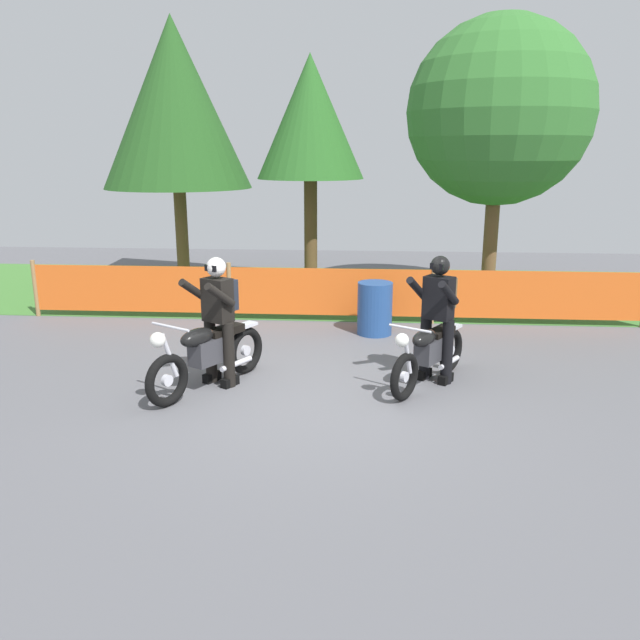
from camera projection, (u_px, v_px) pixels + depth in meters
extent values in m
cube|color=#5B5B60|center=(313.00, 396.00, 8.02)|extent=(24.00, 24.00, 0.02)
cube|color=#427A33|center=(337.00, 290.00, 14.04)|extent=(24.00, 5.33, 0.01)
cylinder|color=#997547|center=(35.00, 288.00, 11.73)|extent=(0.08, 0.08, 1.05)
cylinder|color=#997547|center=(230.00, 291.00, 11.47)|extent=(0.08, 0.08, 1.05)
cylinder|color=#997547|center=(433.00, 295.00, 11.21)|extent=(0.08, 0.08, 1.05)
cube|color=orange|center=(131.00, 289.00, 11.59)|extent=(3.56, 0.02, 0.85)
cube|color=orange|center=(330.00, 292.00, 11.33)|extent=(3.56, 0.02, 0.85)
cube|color=orange|center=(538.00, 295.00, 11.07)|extent=(3.56, 0.02, 0.85)
cylinder|color=brown|center=(182.00, 237.00, 14.44)|extent=(0.28, 0.28, 2.18)
cone|color=#23511E|center=(175.00, 103.00, 13.70)|extent=(3.23, 3.23, 3.59)
cylinder|color=brown|center=(311.00, 236.00, 13.63)|extent=(0.28, 0.28, 2.42)
cone|color=#286023|center=(310.00, 117.00, 13.00)|extent=(2.23, 2.23, 2.47)
cylinder|color=brown|center=(490.00, 241.00, 12.74)|extent=(0.28, 0.28, 2.46)
sphere|color=#33702D|center=(499.00, 112.00, 12.10)|extent=(3.53, 3.53, 3.53)
torus|color=black|center=(167.00, 380.00, 7.60)|extent=(0.43, 0.62, 0.65)
cylinder|color=silver|center=(167.00, 380.00, 7.60)|extent=(0.12, 0.15, 0.14)
torus|color=black|center=(246.00, 350.00, 8.74)|extent=(0.43, 0.62, 0.65)
cylinder|color=silver|center=(246.00, 350.00, 8.74)|extent=(0.12, 0.15, 0.14)
cube|color=#38383D|center=(211.00, 350.00, 8.16)|extent=(0.52, 0.65, 0.33)
ellipsoid|color=black|center=(197.00, 337.00, 7.92)|extent=(0.48, 0.58, 0.22)
cube|color=black|center=(224.00, 331.00, 8.31)|extent=(0.48, 0.61, 0.10)
cube|color=silver|center=(245.00, 325.00, 8.64)|extent=(0.33, 0.40, 0.04)
cylinder|color=silver|center=(169.00, 356.00, 7.57)|extent=(0.17, 0.23, 0.58)
sphere|color=white|center=(158.00, 340.00, 7.38)|extent=(0.25, 0.25, 0.18)
cylinder|color=silver|center=(170.00, 327.00, 7.51)|extent=(0.55, 0.34, 0.03)
cylinder|color=silver|center=(236.00, 364.00, 8.39)|extent=(0.34, 0.52, 0.07)
torus|color=black|center=(404.00, 377.00, 7.79)|extent=(0.41, 0.57, 0.61)
cylinder|color=silver|center=(404.00, 377.00, 7.79)|extent=(0.12, 0.14, 0.13)
torus|color=black|center=(451.00, 350.00, 8.82)|extent=(0.41, 0.57, 0.61)
cylinder|color=silver|center=(451.00, 350.00, 8.82)|extent=(0.12, 0.14, 0.13)
cube|color=#38383D|center=(431.00, 349.00, 8.30)|extent=(0.49, 0.60, 0.30)
ellipsoid|color=black|center=(424.00, 338.00, 8.07)|extent=(0.45, 0.54, 0.21)
cube|color=black|center=(440.00, 332.00, 8.44)|extent=(0.46, 0.56, 0.09)
cube|color=silver|center=(452.00, 327.00, 8.73)|extent=(0.31, 0.37, 0.04)
cylinder|color=silver|center=(407.00, 354.00, 7.76)|extent=(0.16, 0.21, 0.54)
sphere|color=white|center=(402.00, 340.00, 7.59)|extent=(0.23, 0.23, 0.17)
cylinder|color=silver|center=(410.00, 328.00, 7.71)|extent=(0.50, 0.33, 0.03)
cylinder|color=silver|center=(449.00, 362.00, 8.50)|extent=(0.33, 0.48, 0.07)
cylinder|color=black|center=(229.00, 355.00, 8.22)|extent=(0.21, 0.21, 0.86)
cube|color=black|center=(230.00, 382.00, 8.31)|extent=(0.23, 0.28, 0.12)
cylinder|color=black|center=(211.00, 351.00, 8.39)|extent=(0.21, 0.21, 0.86)
cube|color=black|center=(212.00, 377.00, 8.49)|extent=(0.23, 0.28, 0.12)
cube|color=black|center=(217.00, 300.00, 8.12)|extent=(0.43, 0.39, 0.56)
cylinder|color=black|center=(220.00, 295.00, 7.82)|extent=(0.33, 0.47, 0.38)
cylinder|color=black|center=(194.00, 291.00, 8.07)|extent=(0.33, 0.47, 0.38)
sphere|color=white|center=(216.00, 267.00, 8.01)|extent=(0.34, 0.34, 0.25)
cube|color=black|center=(210.00, 268.00, 7.93)|extent=(0.17, 0.12, 0.08)
cube|color=#1E232D|center=(226.00, 294.00, 8.25)|extent=(0.32, 0.28, 0.40)
cylinder|color=black|center=(447.00, 352.00, 8.33)|extent=(0.21, 0.21, 0.86)
cube|color=black|center=(446.00, 379.00, 8.42)|extent=(0.23, 0.28, 0.12)
cylinder|color=black|center=(425.00, 348.00, 8.51)|extent=(0.21, 0.21, 0.86)
cube|color=black|center=(424.00, 374.00, 8.61)|extent=(0.23, 0.28, 0.12)
cube|color=black|center=(439.00, 298.00, 8.24)|extent=(0.43, 0.39, 0.56)
cylinder|color=black|center=(449.00, 293.00, 7.94)|extent=(0.34, 0.46, 0.38)
cylinder|color=black|center=(417.00, 289.00, 8.19)|extent=(0.34, 0.46, 0.38)
sphere|color=black|center=(440.00, 265.00, 8.13)|extent=(0.34, 0.34, 0.25)
cube|color=black|center=(437.00, 267.00, 8.05)|extent=(0.17, 0.12, 0.08)
cube|color=brown|center=(445.00, 292.00, 8.36)|extent=(0.32, 0.28, 0.40)
cylinder|color=navy|center=(375.00, 308.00, 10.59)|extent=(0.58, 0.58, 0.88)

